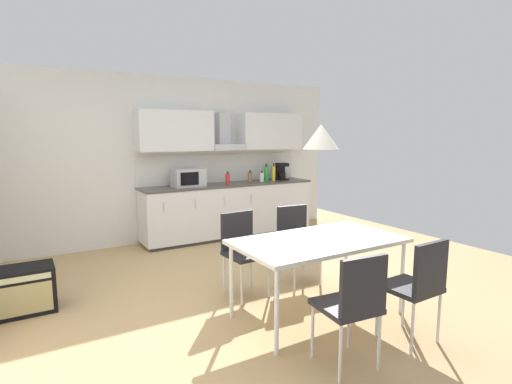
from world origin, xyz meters
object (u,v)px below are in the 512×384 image
coffee_maker (281,171)px  bottle_red (228,179)px  microwave (188,178)px  chair_near_right (418,281)px  bottle_green (266,173)px  guitar_amp (25,290)px  chair_far_right (296,236)px  chair_far_left (242,245)px  dining_table (319,244)px  bottle_yellow (274,173)px  pendant_lamp (321,137)px  bottle_white (262,177)px  chair_near_left (354,299)px  bottle_brown (250,177)px

coffee_maker → bottle_red: 1.09m
microwave → chair_near_right: size_ratio=0.55×
bottle_green → guitar_amp: size_ratio=0.56×
chair_far_right → guitar_amp: size_ratio=1.67×
bottle_green → chair_far_left: size_ratio=0.33×
microwave → dining_table: bearing=-88.7°
dining_table → coffee_maker: bearing=61.2°
bottle_yellow → bottle_red: bearing=178.3°
dining_table → pendant_lamp: size_ratio=4.82×
bottle_red → bottle_white: size_ratio=1.08×
coffee_maker → guitar_amp: (-4.04, -1.59, -0.81)m
coffee_maker → bottle_red: size_ratio=1.49×
bottle_yellow → chair_far_left: size_ratio=0.35×
chair_far_left → bottle_yellow: bearing=50.0°
bottle_white → chair_near_left: 4.15m
dining_table → guitar_amp: 2.81m
bottle_white → chair_near_right: 3.93m
bottle_yellow → chair_far_right: bearing=-117.4°
microwave → bottle_yellow: bearing=-1.3°
bottle_green → dining_table: 3.42m
bottle_red → chair_far_right: 2.28m
chair_near_right → chair_far_left: size_ratio=1.00×
bottle_brown → chair_far_right: size_ratio=0.23×
guitar_amp → bottle_brown: bearing=25.0°
bottle_red → dining_table: 3.11m
bottle_white → pendant_lamp: bearing=-112.5°
bottle_white → bottle_green: size_ratio=0.64×
coffee_maker → pendant_lamp: bearing=-118.8°
microwave → bottle_green: bearing=2.2°
coffee_maker → chair_far_left: bearing=-132.2°
bottle_brown → chair_far_right: (-0.69, -2.25, -0.43)m
bottle_green → pendant_lamp: 3.47m
chair_far_right → coffee_maker: bearing=59.3°
microwave → pendant_lamp: (0.07, -3.05, 0.64)m
bottle_red → bottle_white: bottle_red is taller
bottle_red → dining_table: (-0.61, -3.04, -0.28)m
chair_far_left → bottle_green: bearing=52.6°
microwave → dining_table: (0.07, -3.05, -0.33)m
bottle_red → chair_near_left: (-0.97, -3.86, -0.43)m
bottle_green → bottle_red: bearing=-175.3°
bottle_white → chair_near_right: bottle_white is taller
chair_far_right → bottle_green: bearing=65.5°
pendant_lamp → guitar_amp: bearing=147.7°
guitar_amp → pendant_lamp: bearing=-32.3°
chair_near_left → chair_far_right: bearing=66.5°
pendant_lamp → microwave: bearing=91.3°
coffee_maker → bottle_brown: 0.65m
bottle_white → chair_far_left: size_ratio=0.21×
guitar_amp → chair_near_left: bearing=-49.1°
bottle_brown → chair_near_left: (-1.40, -3.88, -0.43)m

